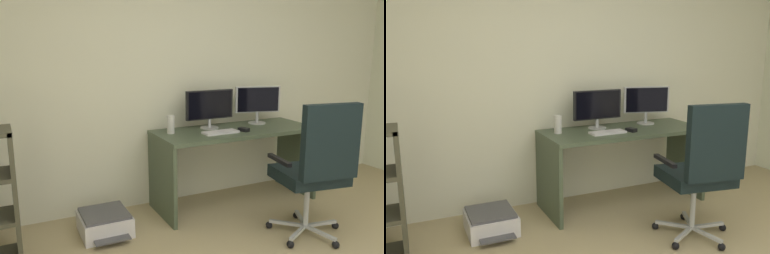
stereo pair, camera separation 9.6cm
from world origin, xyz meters
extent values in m
cube|color=silver|center=(0.00, 2.44, 1.27)|extent=(5.48, 0.10, 2.55)
cube|color=#43513B|center=(0.47, 2.03, 0.74)|extent=(1.60, 0.64, 0.04)
cube|color=#43513B|center=(-0.31, 2.03, 0.36)|extent=(0.04, 0.61, 0.72)
cube|color=#43513B|center=(1.25, 2.03, 0.36)|extent=(0.04, 0.61, 0.72)
cylinder|color=#B2B5B7|center=(0.25, 2.17, 0.77)|extent=(0.18, 0.18, 0.01)
cylinder|color=#B2B5B7|center=(0.25, 2.17, 0.82)|extent=(0.03, 0.03, 0.10)
cube|color=black|center=(0.25, 2.17, 1.00)|extent=(0.51, 0.04, 0.28)
cube|color=black|center=(0.25, 2.15, 1.00)|extent=(0.47, 0.01, 0.26)
cylinder|color=#B2B5B7|center=(0.82, 2.17, 0.77)|extent=(0.18, 0.18, 0.01)
cylinder|color=#B2B5B7|center=(0.82, 2.17, 0.83)|extent=(0.03, 0.03, 0.12)
cube|color=#B7BABC|center=(0.82, 2.17, 1.01)|extent=(0.47, 0.15, 0.27)
cube|color=black|center=(0.81, 2.15, 1.01)|extent=(0.43, 0.11, 0.25)
cube|color=silver|center=(0.24, 1.93, 0.77)|extent=(0.34, 0.13, 0.02)
cube|color=black|center=(0.48, 1.91, 0.78)|extent=(0.09, 0.11, 0.03)
cylinder|color=silver|center=(-0.18, 2.12, 0.84)|extent=(0.07, 0.07, 0.17)
cube|color=#B7BABC|center=(0.78, 1.16, 0.07)|extent=(0.30, 0.08, 0.02)
sphere|color=black|center=(0.93, 1.13, 0.03)|extent=(0.06, 0.06, 0.06)
cube|color=#B7BABC|center=(0.71, 1.32, 0.07)|extent=(0.17, 0.28, 0.02)
sphere|color=black|center=(0.77, 1.45, 0.03)|extent=(0.06, 0.06, 0.06)
cube|color=#B7BABC|center=(0.53, 1.29, 0.07)|extent=(0.23, 0.24, 0.02)
sphere|color=black|center=(0.43, 1.40, 0.03)|extent=(0.06, 0.06, 0.06)
cube|color=#B7BABC|center=(0.50, 1.12, 0.07)|extent=(0.28, 0.16, 0.02)
sphere|color=black|center=(0.37, 1.05, 0.03)|extent=(0.06, 0.06, 0.06)
cube|color=#B7BABC|center=(0.66, 1.03, 0.07)|extent=(0.08, 0.30, 0.02)
sphere|color=black|center=(0.68, 0.89, 0.03)|extent=(0.06, 0.06, 0.06)
cylinder|color=#B7BABC|center=(0.64, 1.18, 0.27)|extent=(0.04, 0.04, 0.40)
cube|color=black|center=(0.64, 1.18, 0.52)|extent=(0.58, 0.53, 0.10)
cube|color=black|center=(0.59, 0.93, 0.86)|extent=(0.47, 0.15, 0.57)
cube|color=black|center=(0.37, 1.23, 0.67)|extent=(0.09, 0.32, 0.03)
cube|color=black|center=(0.91, 1.14, 0.67)|extent=(0.09, 0.32, 0.03)
cube|color=#444333|center=(-1.54, 1.84, 0.49)|extent=(0.03, 0.35, 0.99)
cube|color=silver|center=(-0.87, 1.95, 0.08)|extent=(0.40, 0.41, 0.16)
cube|color=#4C4C51|center=(-0.87, 1.95, 0.18)|extent=(0.37, 0.38, 0.02)
cube|color=#4C4C51|center=(-0.87, 1.70, 0.05)|extent=(0.28, 0.10, 0.01)
camera|label=1|loc=(-1.57, -1.13, 1.55)|focal=36.57mm
camera|label=2|loc=(-1.48, -1.17, 1.55)|focal=36.57mm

